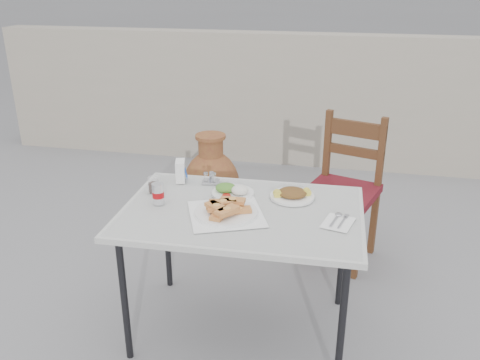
% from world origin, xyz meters
% --- Properties ---
extents(ground, '(80.00, 80.00, 0.00)m').
position_xyz_m(ground, '(0.00, 0.00, 0.00)').
color(ground, slate).
rests_on(ground, ground).
extents(cafe_table, '(1.14, 0.78, 0.68)m').
position_xyz_m(cafe_table, '(-0.11, -0.04, 0.63)').
color(cafe_table, black).
rests_on(cafe_table, ground).
extents(pide_plate, '(0.43, 0.43, 0.07)m').
position_xyz_m(pide_plate, '(-0.17, -0.10, 0.71)').
color(pide_plate, white).
rests_on(pide_plate, cafe_table).
extents(salad_rice_plate, '(0.21, 0.21, 0.05)m').
position_xyz_m(salad_rice_plate, '(-0.19, 0.12, 0.70)').
color(salad_rice_plate, white).
rests_on(salad_rice_plate, cafe_table).
extents(salad_chopped_plate, '(0.22, 0.22, 0.05)m').
position_xyz_m(salad_chopped_plate, '(0.10, 0.14, 0.70)').
color(salad_chopped_plate, white).
rests_on(salad_chopped_plate, cafe_table).
extents(soda_can, '(0.06, 0.06, 0.10)m').
position_xyz_m(soda_can, '(-0.51, -0.06, 0.73)').
color(soda_can, silver).
rests_on(soda_can, cafe_table).
extents(cola_glass, '(0.06, 0.06, 0.08)m').
position_xyz_m(cola_glass, '(-0.59, 0.06, 0.72)').
color(cola_glass, white).
rests_on(cola_glass, cafe_table).
extents(napkin_holder, '(0.08, 0.10, 0.11)m').
position_xyz_m(napkin_holder, '(-0.50, 0.23, 0.74)').
color(napkin_holder, white).
rests_on(napkin_holder, cafe_table).
extents(condiment_caddy, '(0.09, 0.08, 0.06)m').
position_xyz_m(condiment_caddy, '(-0.34, 0.24, 0.70)').
color(condiment_caddy, '#BAB9C0').
rests_on(condiment_caddy, cafe_table).
extents(cutlery_napkin, '(0.16, 0.18, 0.01)m').
position_xyz_m(cutlery_napkin, '(0.33, -0.07, 0.68)').
color(cutlery_napkin, white).
rests_on(cutlery_napkin, cafe_table).
extents(chair, '(0.51, 0.51, 0.91)m').
position_xyz_m(chair, '(0.35, 0.81, 0.47)').
color(chair, '#3B1D10').
rests_on(chair, ground).
extents(terracotta_urn, '(0.40, 0.40, 0.69)m').
position_xyz_m(terracotta_urn, '(-0.55, 1.01, 0.32)').
color(terracotta_urn, brown).
rests_on(terracotta_urn, ground).
extents(back_wall, '(6.00, 0.25, 1.20)m').
position_xyz_m(back_wall, '(0.00, 2.50, 0.60)').
color(back_wall, gray).
rests_on(back_wall, ground).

